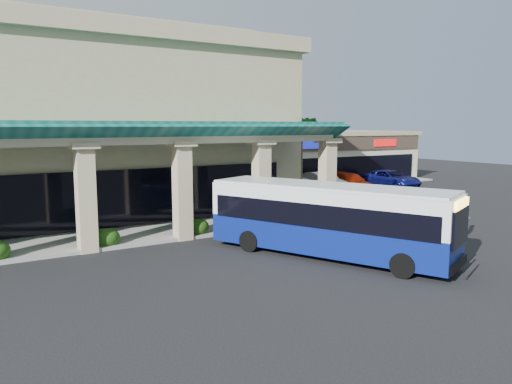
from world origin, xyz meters
TOP-DOWN VIEW (x-y plane):
  - ground at (0.00, 0.00)m, footprint 110.00×110.00m
  - main_building at (-8.00, 16.00)m, footprint 30.80×14.80m
  - arcade at (-8.00, 6.80)m, footprint 30.00×6.20m
  - strip_mall at (18.00, 24.00)m, footprint 22.50×12.50m
  - palm_0 at (8.50, 11.00)m, footprint 2.40×2.40m
  - palm_1 at (9.50, 14.00)m, footprint 2.40×2.40m
  - broadleaf_tree at (7.50, 19.00)m, footprint 2.60×2.60m
  - transit_bus at (0.80, -1.00)m, footprint 6.65×11.01m
  - pedestrian at (9.13, -1.67)m, footprint 0.70×0.71m
  - car_silver at (9.83, 12.90)m, footprint 2.15×5.15m
  - car_white at (13.70, 14.79)m, footprint 1.98×5.12m
  - car_red at (15.95, 14.00)m, footprint 3.14×5.61m
  - car_gray at (20.76, 14.02)m, footprint 2.96×5.80m

SIDE VIEW (x-z plane):
  - ground at x=0.00m, z-range 0.00..0.00m
  - car_red at x=15.95m, z-range 0.00..1.54m
  - car_gray at x=20.76m, z-range 0.00..1.57m
  - pedestrian at x=9.13m, z-range 0.00..1.65m
  - car_white at x=13.70m, z-range 0.00..1.66m
  - car_silver at x=9.83m, z-range 0.00..1.74m
  - transit_bus at x=0.80m, z-range 0.00..3.04m
  - broadleaf_tree at x=7.50m, z-range 0.00..4.81m
  - strip_mall at x=18.00m, z-range 0.00..4.90m
  - arcade at x=-8.00m, z-range 0.00..5.70m
  - palm_1 at x=9.50m, z-range 0.00..5.80m
  - palm_0 at x=8.50m, z-range 0.00..6.60m
  - main_building at x=-8.00m, z-range 0.00..11.35m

